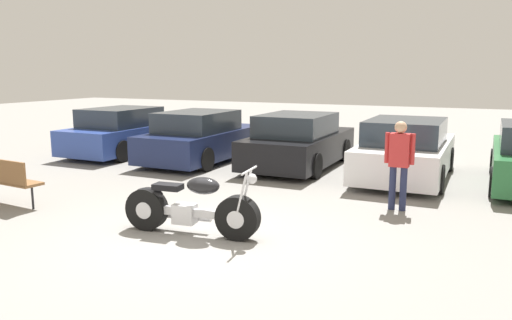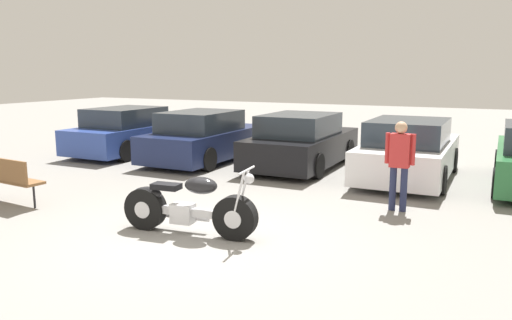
{
  "view_description": "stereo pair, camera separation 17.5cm",
  "coord_description": "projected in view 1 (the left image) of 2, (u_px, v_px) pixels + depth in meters",
  "views": [
    {
      "loc": [
        3.76,
        -6.13,
        2.46
      ],
      "look_at": [
        -0.07,
        2.03,
        0.85
      ],
      "focal_mm": 35.0,
      "sensor_mm": 36.0,
      "label": 1
    },
    {
      "loc": [
        3.92,
        -6.05,
        2.46
      ],
      "look_at": [
        -0.07,
        2.03,
        0.85
      ],
      "focal_mm": 35.0,
      "sensor_mm": 36.0,
      "label": 2
    }
  ],
  "objects": [
    {
      "name": "person_standing",
      "position": [
        399.0,
        158.0,
        8.81
      ],
      "size": [
        0.52,
        0.21,
        1.6
      ],
      "color": "#232847",
      "rests_on": "ground_plane"
    },
    {
      "name": "parked_car_navy",
      "position": [
        201.0,
        138.0,
        13.74
      ],
      "size": [
        1.9,
        4.13,
        1.39
      ],
      "color": "#19234C",
      "rests_on": "ground_plane"
    },
    {
      "name": "park_bench",
      "position": [
        5.0,
        177.0,
        9.17
      ],
      "size": [
        1.53,
        0.53,
        0.89
      ],
      "color": "brown",
      "rests_on": "ground_plane"
    },
    {
      "name": "parked_car_blue",
      "position": [
        125.0,
        132.0,
        14.99
      ],
      "size": [
        1.9,
        4.13,
        1.39
      ],
      "color": "#2D479E",
      "rests_on": "ground_plane"
    },
    {
      "name": "parked_car_white",
      "position": [
        406.0,
        151.0,
        11.49
      ],
      "size": [
        1.9,
        4.13,
        1.39
      ],
      "color": "white",
      "rests_on": "ground_plane"
    },
    {
      "name": "motorcycle",
      "position": [
        189.0,
        208.0,
        7.57
      ],
      "size": [
        2.19,
        0.64,
        1.07
      ],
      "color": "black",
      "rests_on": "ground_plane"
    },
    {
      "name": "ground_plane",
      "position": [
        203.0,
        238.0,
        7.47
      ],
      "size": [
        60.0,
        60.0,
        0.0
      ],
      "primitive_type": "plane",
      "color": "gray"
    },
    {
      "name": "parked_car_black",
      "position": [
        299.0,
        142.0,
        12.9
      ],
      "size": [
        1.9,
        4.13,
        1.39
      ],
      "color": "black",
      "rests_on": "ground_plane"
    }
  ]
}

